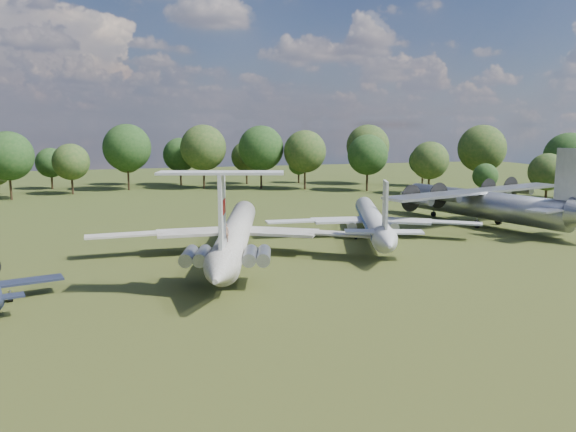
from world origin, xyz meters
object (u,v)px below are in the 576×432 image
object	(u,v)px
il62_airliner	(236,239)
tu104_jet	(372,224)
an12_transport	(483,208)
person_on_il62	(225,232)

from	to	relation	value
il62_airliner	tu104_jet	distance (m)	21.74
il62_airliner	tu104_jet	world-z (taller)	il62_airliner
il62_airliner	an12_transport	world-z (taller)	an12_transport
il62_airliner	tu104_jet	bearing A→B (deg)	31.58
an12_transport	person_on_il62	world-z (taller)	person_on_il62
il62_airliner	person_on_il62	size ratio (longest dim) A/B	25.00
tu104_jet	person_on_il62	size ratio (longest dim) A/B	21.46
an12_transport	person_on_il62	xyz separation A→B (m)	(-45.88, -22.27, 2.78)
tu104_jet	an12_transport	xyz separation A→B (m)	(21.30, 4.12, 0.75)
tu104_jet	an12_transport	world-z (taller)	an12_transport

